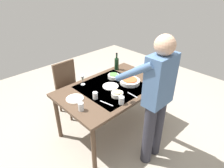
% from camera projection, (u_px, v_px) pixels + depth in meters
% --- Properties ---
extents(ground_plane, '(6.00, 6.00, 0.00)m').
position_uv_depth(ground_plane, '(112.00, 127.00, 3.19)').
color(ground_plane, '#9E9384').
extents(dining_table, '(1.55, 0.97, 0.77)m').
position_uv_depth(dining_table, '(112.00, 91.00, 2.84)').
color(dining_table, '#4C3828').
rests_on(dining_table, ground_plane).
extents(chair_near, '(0.40, 0.40, 0.91)m').
position_uv_depth(chair_near, '(69.00, 85.00, 3.35)').
color(chair_near, '#352114').
rests_on(chair_near, ground_plane).
extents(person_server, '(0.42, 0.61, 1.69)m').
position_uv_depth(person_server, '(156.00, 96.00, 2.24)').
color(person_server, '#2D2D38').
rests_on(person_server, ground_plane).
extents(wine_bottle, '(0.07, 0.07, 0.30)m').
position_uv_depth(wine_bottle, '(117.00, 64.00, 3.27)').
color(wine_bottle, black).
rests_on(wine_bottle, dining_table).
extents(wine_glass_left, '(0.07, 0.07, 0.15)m').
position_uv_depth(wine_glass_left, '(83.00, 78.00, 2.82)').
color(wine_glass_left, white).
rests_on(wine_glass_left, dining_table).
extents(water_cup_near_left, '(0.07, 0.07, 0.10)m').
position_uv_depth(water_cup_near_left, '(121.00, 100.00, 2.42)').
color(water_cup_near_left, silver).
rests_on(water_cup_near_left, dining_table).
extents(water_cup_near_right, '(0.07, 0.07, 0.10)m').
position_uv_depth(water_cup_near_right, '(81.00, 107.00, 2.30)').
color(water_cup_near_right, silver).
rests_on(water_cup_near_right, dining_table).
extents(water_cup_far_left, '(0.07, 0.07, 0.09)m').
position_uv_depth(water_cup_far_left, '(95.00, 96.00, 2.53)').
color(water_cup_far_left, silver).
rests_on(water_cup_far_left, dining_table).
extents(serving_bowl_pasta, '(0.30, 0.30, 0.07)m').
position_uv_depth(serving_bowl_pasta, '(130.00, 81.00, 2.89)').
color(serving_bowl_pasta, white).
rests_on(serving_bowl_pasta, dining_table).
extents(side_bowl_salad, '(0.18, 0.18, 0.07)m').
position_uv_depth(side_bowl_salad, '(114.00, 76.00, 3.04)').
color(side_bowl_salad, white).
rests_on(side_bowl_salad, dining_table).
extents(side_bowl_bread, '(0.16, 0.16, 0.07)m').
position_uv_depth(side_bowl_bread, '(117.00, 94.00, 2.58)').
color(side_bowl_bread, white).
rests_on(side_bowl_bread, dining_table).
extents(dinner_plate_near, '(0.23, 0.23, 0.01)m').
position_uv_depth(dinner_plate_near, '(111.00, 86.00, 2.81)').
color(dinner_plate_near, white).
rests_on(dinner_plate_near, dining_table).
extents(dinner_plate_far, '(0.23, 0.23, 0.01)m').
position_uv_depth(dinner_plate_far, '(75.00, 99.00, 2.53)').
color(dinner_plate_far, white).
rests_on(dinner_plate_far, dining_table).
extents(table_knife, '(0.05, 0.20, 0.00)m').
position_uv_depth(table_knife, '(106.00, 103.00, 2.45)').
color(table_knife, silver).
rests_on(table_knife, dining_table).
extents(table_fork, '(0.02, 0.18, 0.00)m').
position_uv_depth(table_fork, '(132.00, 95.00, 2.62)').
color(table_fork, silver).
rests_on(table_fork, dining_table).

